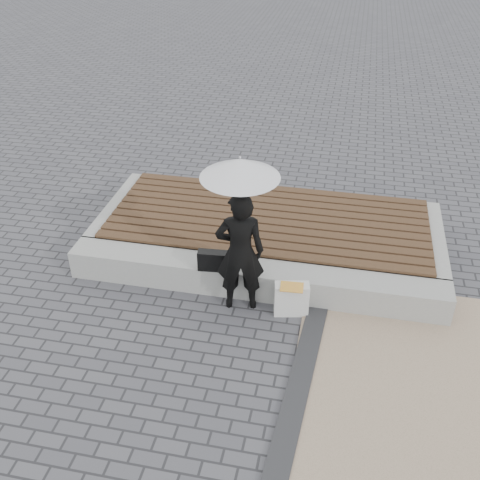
% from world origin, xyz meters
% --- Properties ---
extents(ground, '(80.00, 80.00, 0.00)m').
position_xyz_m(ground, '(0.00, 0.00, 0.00)').
color(ground, '#4A4A4F').
rests_on(ground, ground).
extents(edging_band, '(0.61, 5.20, 0.04)m').
position_xyz_m(edging_band, '(0.75, -0.50, 0.02)').
color(edging_band, '#2A2A2D').
rests_on(edging_band, ground).
extents(seating_ledge, '(5.00, 0.45, 0.40)m').
position_xyz_m(seating_ledge, '(0.00, 1.60, 0.20)').
color(seating_ledge, '#9D9D98').
rests_on(seating_ledge, ground).
extents(timber_platform, '(5.00, 2.00, 0.40)m').
position_xyz_m(timber_platform, '(0.00, 2.80, 0.20)').
color(timber_platform, '#9F9F9A').
rests_on(timber_platform, ground).
extents(timber_decking, '(4.60, 2.00, 0.04)m').
position_xyz_m(timber_decking, '(0.00, 2.80, 0.42)').
color(timber_decking, '#513625').
rests_on(timber_decking, timber_platform).
extents(woman, '(0.67, 0.51, 1.64)m').
position_xyz_m(woman, '(-0.12, 1.28, 0.82)').
color(woman, black).
rests_on(woman, ground).
extents(parasol, '(0.91, 0.91, 1.16)m').
position_xyz_m(parasol, '(-0.12, 1.28, 1.95)').
color(parasol, '#ADADB2').
rests_on(parasol, ground).
extents(handbag, '(0.39, 0.17, 0.27)m').
position_xyz_m(handbag, '(-0.50, 1.44, 0.53)').
color(handbag, black).
rests_on(handbag, seating_ledge).
extents(canvas_tote, '(0.45, 0.26, 0.45)m').
position_xyz_m(canvas_tote, '(0.54, 1.25, 0.22)').
color(canvas_tote, silver).
rests_on(canvas_tote, ground).
extents(magazine, '(0.29, 0.22, 0.01)m').
position_xyz_m(magazine, '(0.54, 1.20, 0.45)').
color(magazine, '#D5533C').
rests_on(magazine, canvas_tote).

